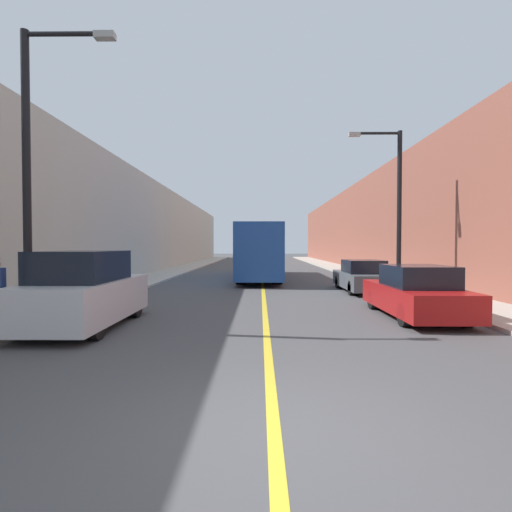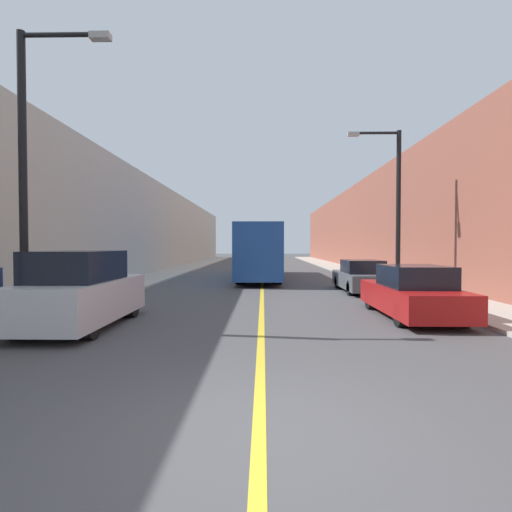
% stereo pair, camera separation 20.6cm
% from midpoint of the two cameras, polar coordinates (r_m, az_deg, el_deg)
% --- Properties ---
extents(ground_plane, '(200.00, 200.00, 0.00)m').
position_cam_midpoint_polar(ground_plane, '(4.80, 1.29, -24.24)').
color(ground_plane, '#474749').
extents(sidewalk_left, '(2.65, 72.00, 0.11)m').
position_cam_midpoint_polar(sidewalk_left, '(35.08, -10.86, -1.86)').
color(sidewalk_left, '#B2AA9E').
rests_on(sidewalk_left, ground).
extents(sidewalk_right, '(2.65, 72.00, 0.11)m').
position_cam_midpoint_polar(sidewalk_right, '(35.10, 12.13, -1.87)').
color(sidewalk_right, '#B2AA9E').
rests_on(sidewalk_right, ground).
extents(building_row_left, '(4.00, 72.00, 7.20)m').
position_cam_midpoint_polar(building_row_left, '(35.86, -16.11, 3.85)').
color(building_row_left, '#B7B2A3').
rests_on(building_row_left, ground).
extents(building_row_right, '(4.00, 72.00, 7.62)m').
position_cam_midpoint_polar(building_row_right, '(35.90, 17.38, 4.17)').
color(building_row_right, brown).
rests_on(building_row_right, ground).
extents(road_center_line, '(0.16, 72.00, 0.01)m').
position_cam_midpoint_polar(road_center_line, '(34.39, 0.64, -1.99)').
color(road_center_line, gold).
rests_on(road_center_line, ground).
extents(bus, '(2.50, 12.41, 3.26)m').
position_cam_midpoint_polar(bus, '(25.39, 0.21, 0.73)').
color(bus, '#1E4793').
rests_on(bus, ground).
extents(parked_suv_left, '(1.90, 4.52, 1.95)m').
position_cam_midpoint_polar(parked_suv_left, '(11.10, -23.77, -4.78)').
color(parked_suv_left, silver).
rests_on(parked_suv_left, ground).
extents(car_right_near, '(1.84, 4.62, 1.52)m').
position_cam_midpoint_polar(car_right_near, '(12.50, 21.40, -5.04)').
color(car_right_near, maroon).
rests_on(car_right_near, ground).
extents(car_right_mid, '(1.79, 4.58, 1.44)m').
position_cam_midpoint_polar(car_right_mid, '(18.68, 14.63, -2.95)').
color(car_right_mid, '#51565B').
rests_on(car_right_mid, ground).
extents(street_lamp_left, '(2.34, 0.24, 7.29)m').
position_cam_midpoint_polar(street_lamp_left, '(11.64, -29.56, 12.03)').
color(street_lamp_left, black).
rests_on(street_lamp_left, sidewalk_left).
extents(street_lamp_right, '(2.34, 0.24, 6.99)m').
position_cam_midpoint_polar(street_lamp_right, '(18.65, 18.90, 7.60)').
color(street_lamp_right, black).
rests_on(street_lamp_right, sidewalk_right).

